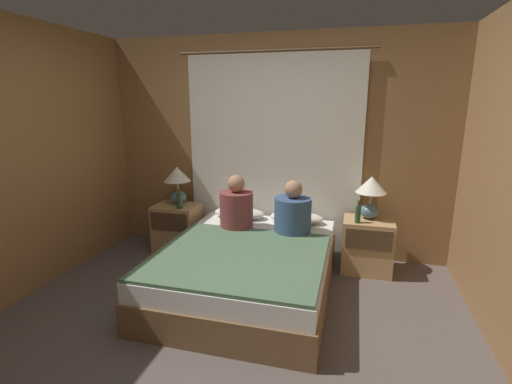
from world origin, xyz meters
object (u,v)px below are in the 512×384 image
Objects in this scene: bed at (248,268)px; nightstand_left at (177,228)px; nightstand_right at (367,246)px; person_left_in_bed at (236,208)px; person_right_in_bed at (293,213)px; beer_bottle_on_right_stand at (358,214)px; lamp_left at (177,180)px; pillow_right at (297,218)px; lamp_right at (371,191)px; pillow_left at (239,213)px; beer_bottle_on_left_stand at (179,201)px.

nightstand_left is (-1.10, 0.73, 0.06)m from bed.
bed is at bearing -146.43° from nightstand_right.
nightstand_right is at bearing 11.93° from person_left_in_bed.
beer_bottle_on_right_stand is at bearing 14.83° from person_right_in_bed.
pillow_right is at bearing -0.05° from lamp_left.
lamp_right is (1.10, 0.79, 0.63)m from bed.
person_left_in_bed reaches higher than person_right_in_bed.
lamp_right is 1.41m from person_left_in_bed.
person_left_in_bed reaches higher than nightstand_right.
nightstand_right is at bearing 0.00° from nightstand_left.
nightstand_left is 0.98× the size of person_left_in_bed.
bed is 0.91m from pillow_left.
person_right_in_bed is at bearing -27.29° from pillow_left.
nightstand_right is at bearing 33.57° from bed.
person_right_in_bed reaches higher than nightstand_left.
nightstand_right is 0.96× the size of pillow_right.
lamp_right is 0.78× the size of person_left_in_bed.
pillow_left is at bearing 102.90° from person_left_in_bed.
lamp_left is 0.81× the size of person_right_in_bed.
pillow_right is 1.07× the size of person_right_in_bed.
person_right_in_bed is at bearing -13.65° from lamp_left.
pillow_left is at bearing 112.75° from bed.
beer_bottle_on_left_stand is 1.97m from beer_bottle_on_right_stand.
lamp_right is at bearing 35.85° from bed.
pillow_right is 2.51× the size of beer_bottle_on_right_stand.
lamp_right is 1.96× the size of beer_bottle_on_left_stand.
lamp_left is 0.76× the size of pillow_right.
nightstand_left is at bearing -175.25° from pillow_left.
person_left_in_bed is 1.25m from beer_bottle_on_right_stand.
nightstand_right is 0.41m from beer_bottle_on_right_stand.
beer_bottle_on_right_stand reaches higher than pillow_right.
nightstand_right is 1.45m from pillow_left.
beer_bottle_on_right_stand reaches higher than nightstand_right.
beer_bottle_on_right_stand reaches higher than bed.
person_left_in_bed is (-0.25, 0.44, 0.46)m from bed.
nightstand_right reaches higher than bed.
nightstand_right is 1.44m from person_left_in_bed.
beer_bottle_on_right_stand is (2.08, -0.12, 0.38)m from nightstand_left.
person_right_in_bed is at bearing -155.07° from lamp_right.
lamp_left is at bearing 179.90° from pillow_left.
bed is at bearing -148.04° from beer_bottle_on_right_stand.
person_right_in_bed is 0.66m from beer_bottle_on_right_stand.
lamp_left reaches higher than beer_bottle_on_left_stand.
pillow_left is at bearing 15.34° from beer_bottle_on_left_stand.
lamp_left is at bearing 90.00° from nightstand_left.
person_right_in_bed is at bearing 52.15° from bed.
lamp_left is 1.90× the size of beer_bottle_on_right_stand.
beer_bottle_on_left_stand is at bearing -172.22° from pillow_right.
person_left_in_bed is at bearing -22.50° from lamp_left.
beer_bottle_on_right_stand is (0.64, 0.17, -0.01)m from person_right_in_bed.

